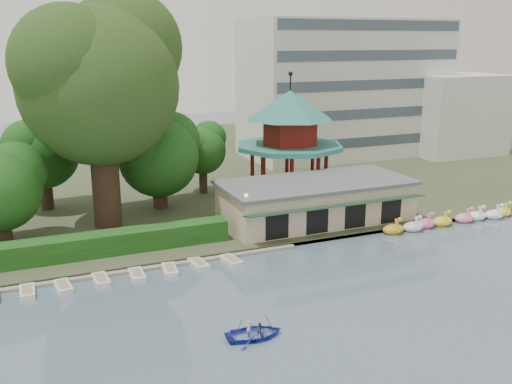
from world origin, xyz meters
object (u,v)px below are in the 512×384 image
boathouse (316,200)px  dock (91,274)px  big_tree (100,74)px  rowboat_with_passengers (254,330)px  pavilion (290,132)px

boathouse → dock: bearing=-167.8°
dock → big_tree: big_tree is taller
boathouse → rowboat_with_passengers: 23.11m
dock → big_tree: size_ratio=1.56×
dock → rowboat_with_passengers: 15.59m
dock → boathouse: 22.62m
boathouse → big_tree: (-18.81, 6.26, 12.17)m
dock → boathouse: size_ratio=1.83×
boathouse → big_tree: big_tree is taller
dock → big_tree: 18.43m
pavilion → dock: bearing=-148.3°
boathouse → rowboat_with_passengers: (-14.11, -18.21, -1.86)m
pavilion → big_tree: 22.29m
pavilion → rowboat_with_passengers: pavilion is taller
dock → pavilion: (24.00, 14.80, 7.36)m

